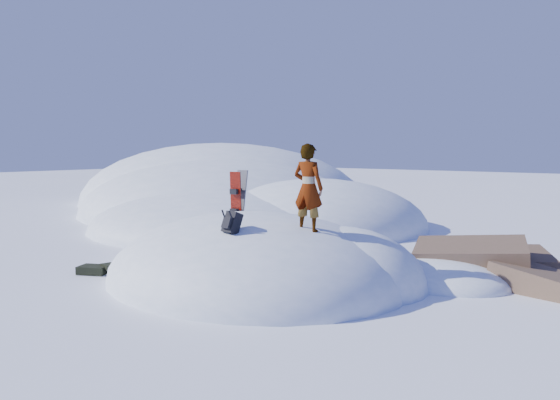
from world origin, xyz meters
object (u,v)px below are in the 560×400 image
Objects in this scene: snowboard_dark at (239,203)px; person at (308,188)px; backpack at (231,223)px; snowboard_red at (236,204)px.

snowboard_dark is 2.60m from person.
snowboard_red is at bearing 137.32° from backpack.
person is at bearing -18.63° from snowboard_red.
snowboard_dark is at bearing 105.90° from snowboard_red.
backpack is at bearing -57.22° from snowboard_red.
snowboard_dark reaches higher than snowboard_red.
person reaches higher than snowboard_dark.
snowboard_red is at bearing -69.03° from snowboard_dark.
snowboard_dark is 3.23× the size of backpack.
backpack is at bearing -53.82° from snowboard_dark.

